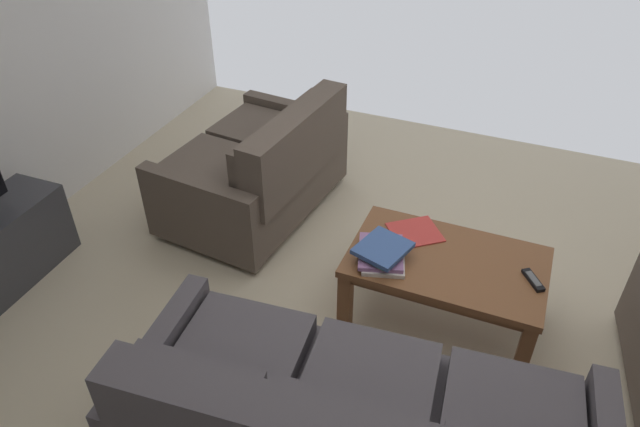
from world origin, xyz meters
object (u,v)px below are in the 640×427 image
Objects in this scene: coffee_table at (446,269)px; tv_remote at (533,280)px; loose_magazine at (415,232)px; loveseat_near at (260,168)px; book_stack at (382,252)px.

tv_remote reaches higher than coffee_table.
loveseat_near is at bearing -147.59° from loose_magazine.
loveseat_near is 3.83× the size of book_stack.
loose_magazine is at bearing -110.62° from book_stack.
coffee_table is 6.60× the size of tv_remote.
book_stack is at bearing 9.24° from tv_remote.
loveseat_near is 1.30m from book_stack.
loose_magazine is at bearing -13.74° from tv_remote.
tv_remote is 0.67m from loose_magazine.
coffee_table is 0.28m from loose_magazine.
loose_magazine reaches higher than coffee_table.
loveseat_near is at bearing -32.91° from book_stack.
book_stack reaches higher than tv_remote.
book_stack is (0.32, 0.13, 0.11)m from coffee_table.
book_stack is 1.33× the size of loose_magazine.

